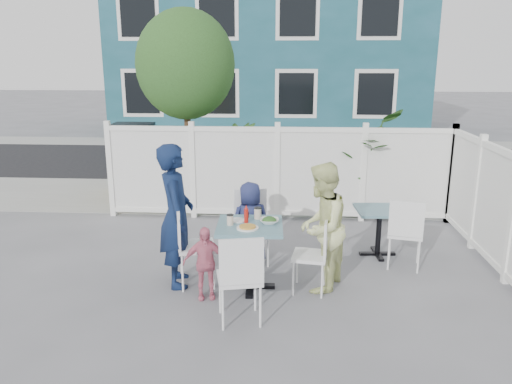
# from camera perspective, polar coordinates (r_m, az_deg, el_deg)

# --- Properties ---
(ground) EXTENTS (80.00, 80.00, 0.00)m
(ground) POSITION_cam_1_polar(r_m,az_deg,el_deg) (6.47, 0.90, -9.57)
(ground) COLOR slate
(near_sidewalk) EXTENTS (24.00, 2.60, 0.01)m
(near_sidewalk) POSITION_cam_1_polar(r_m,az_deg,el_deg) (10.05, 2.01, -0.58)
(near_sidewalk) COLOR gray
(near_sidewalk) RESTS_ON ground
(street) EXTENTS (24.00, 5.00, 0.01)m
(street) POSITION_cam_1_polar(r_m,az_deg,el_deg) (13.66, 2.52, 3.52)
(street) COLOR black
(street) RESTS_ON ground
(far_sidewalk) EXTENTS (24.00, 1.60, 0.01)m
(far_sidewalk) POSITION_cam_1_polar(r_m,az_deg,el_deg) (16.71, 2.78, 5.61)
(far_sidewalk) COLOR gray
(far_sidewalk) RESTS_ON ground
(building) EXTENTS (11.00, 6.00, 6.00)m
(building) POSITION_cam_1_polar(r_m,az_deg,el_deg) (19.90, 1.59, 15.75)
(building) COLOR #194D56
(building) RESTS_ON ground
(fence_back) EXTENTS (5.86, 0.08, 1.60)m
(fence_back) POSITION_cam_1_polar(r_m,az_deg,el_deg) (8.50, 2.43, 1.97)
(fence_back) COLOR white
(fence_back) RESTS_ON ground
(fence_right) EXTENTS (0.08, 3.66, 1.60)m
(fence_right) POSITION_cam_1_polar(r_m,az_deg,el_deg) (7.28, 25.51, -1.70)
(fence_right) COLOR white
(fence_right) RESTS_ON ground
(tree) EXTENTS (1.80, 1.62, 3.59)m
(tree) POSITION_cam_1_polar(r_m,az_deg,el_deg) (9.38, -8.07, 14.18)
(tree) COLOR #382316
(tree) RESTS_ON ground
(utility_cabinet) EXTENTS (0.74, 0.53, 1.38)m
(utility_cabinet) POSITION_cam_1_polar(r_m,az_deg,el_deg) (10.57, -13.74, 3.58)
(utility_cabinet) COLOR gold
(utility_cabinet) RESTS_ON ground
(potted_shrub_a) EXTENTS (1.23, 1.23, 1.57)m
(potted_shrub_a) POSITION_cam_1_polar(r_m,az_deg,el_deg) (9.23, -2.16, 3.00)
(potted_shrub_a) COLOR #25431B
(potted_shrub_a) RESTS_ON ground
(potted_shrub_b) EXTENTS (1.94, 2.06, 1.83)m
(potted_shrub_b) POSITION_cam_1_polar(r_m,az_deg,el_deg) (9.14, 11.45, 3.43)
(potted_shrub_b) COLOR #25431B
(potted_shrub_b) RESTS_ON ground
(main_table) EXTENTS (0.80, 0.80, 0.81)m
(main_table) POSITION_cam_1_polar(r_m,az_deg,el_deg) (5.92, -0.70, -5.39)
(main_table) COLOR #3F6677
(main_table) RESTS_ON ground
(spare_table) EXTENTS (0.69, 0.69, 0.68)m
(spare_table) POSITION_cam_1_polar(r_m,az_deg,el_deg) (7.16, 13.92, -3.08)
(spare_table) COLOR #3F6677
(spare_table) RESTS_ON ground
(chair_left) EXTENTS (0.54, 0.55, 1.01)m
(chair_left) POSITION_cam_1_polar(r_m,az_deg,el_deg) (6.08, -7.68, -5.39)
(chair_left) COLOR white
(chair_left) RESTS_ON ground
(chair_right) EXTENTS (0.45, 0.47, 0.91)m
(chair_right) POSITION_cam_1_polar(r_m,az_deg,el_deg) (5.92, 6.94, -6.54)
(chair_right) COLOR white
(chair_right) RESTS_ON ground
(chair_back) EXTENTS (0.52, 0.51, 0.98)m
(chair_back) POSITION_cam_1_polar(r_m,az_deg,el_deg) (6.76, -0.53, -3.28)
(chair_back) COLOR white
(chair_back) RESTS_ON ground
(chair_near) EXTENTS (0.53, 0.52, 0.99)m
(chair_near) POSITION_cam_1_polar(r_m,az_deg,el_deg) (5.15, -1.80, -9.25)
(chair_near) COLOR white
(chair_near) RESTS_ON ground
(chair_spare) EXTENTS (0.52, 0.51, 0.96)m
(chair_spare) POSITION_cam_1_polar(r_m,az_deg,el_deg) (6.77, 16.72, -4.06)
(chair_spare) COLOR white
(chair_spare) RESTS_ON ground
(man) EXTENTS (0.55, 0.72, 1.75)m
(man) POSITION_cam_1_polar(r_m,az_deg,el_deg) (6.05, -9.12, -2.69)
(man) COLOR #0E1C3E
(man) RESTS_ON ground
(woman) EXTENTS (0.82, 0.91, 1.54)m
(woman) POSITION_cam_1_polar(r_m,az_deg,el_deg) (5.92, 7.48, -4.03)
(woman) COLOR #CADA4B
(woman) RESTS_ON ground
(boy) EXTENTS (0.64, 0.54, 1.12)m
(boy) POSITION_cam_1_polar(r_m,az_deg,el_deg) (6.70, -0.65, -3.55)
(boy) COLOR navy
(boy) RESTS_ON ground
(toddler) EXTENTS (0.54, 0.32, 0.86)m
(toddler) POSITION_cam_1_polar(r_m,az_deg,el_deg) (5.79, -5.87, -8.05)
(toddler) COLOR #DC718C
(toddler) RESTS_ON ground
(plate_main) EXTENTS (0.25, 0.25, 0.02)m
(plate_main) POSITION_cam_1_polar(r_m,az_deg,el_deg) (5.71, -0.97, -4.13)
(plate_main) COLOR white
(plate_main) RESTS_ON main_table
(plate_side) EXTENTS (0.20, 0.20, 0.01)m
(plate_side) POSITION_cam_1_polar(r_m,az_deg,el_deg) (5.99, -2.13, -3.24)
(plate_side) COLOR white
(plate_side) RESTS_ON main_table
(salad_bowl) EXTENTS (0.22, 0.22, 0.05)m
(salad_bowl) POSITION_cam_1_polar(r_m,az_deg,el_deg) (5.89, 1.53, -3.35)
(salad_bowl) COLOR white
(salad_bowl) RESTS_ON main_table
(coffee_cup_a) EXTENTS (0.08, 0.08, 0.11)m
(coffee_cup_a) POSITION_cam_1_polar(r_m,az_deg,el_deg) (5.83, -2.98, -3.23)
(coffee_cup_a) COLOR beige
(coffee_cup_a) RESTS_ON main_table
(coffee_cup_b) EXTENTS (0.09, 0.09, 0.13)m
(coffee_cup_b) POSITION_cam_1_polar(r_m,az_deg,el_deg) (6.05, 0.20, -2.48)
(coffee_cup_b) COLOR beige
(coffee_cup_b) RESTS_ON main_table
(ketchup_bottle) EXTENTS (0.05, 0.05, 0.17)m
(ketchup_bottle) POSITION_cam_1_polar(r_m,az_deg,el_deg) (5.90, -1.13, -2.72)
(ketchup_bottle) COLOR #AF1810
(ketchup_bottle) RESTS_ON main_table
(salt_shaker) EXTENTS (0.03, 0.03, 0.08)m
(salt_shaker) POSITION_cam_1_polar(r_m,az_deg,el_deg) (6.08, -1.16, -2.67)
(salt_shaker) COLOR white
(salt_shaker) RESTS_ON main_table
(pepper_shaker) EXTENTS (0.03, 0.03, 0.07)m
(pepper_shaker) POSITION_cam_1_polar(r_m,az_deg,el_deg) (6.11, -0.94, -2.60)
(pepper_shaker) COLOR black
(pepper_shaker) RESTS_ON main_table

